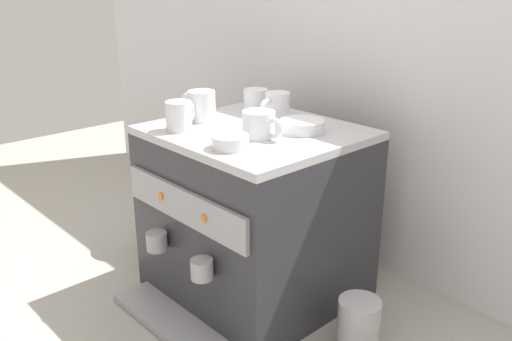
% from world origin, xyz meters
% --- Properties ---
extents(ground_plane, '(4.00, 4.00, 0.00)m').
position_xyz_m(ground_plane, '(0.00, 0.00, 0.00)').
color(ground_plane, '#9E998E').
extents(tiled_backsplash_wall, '(2.80, 0.03, 1.04)m').
position_xyz_m(tiled_backsplash_wall, '(0.00, 0.39, 0.52)').
color(tiled_backsplash_wall, silver).
rests_on(tiled_backsplash_wall, ground_plane).
extents(espresso_machine, '(0.52, 0.59, 0.49)m').
position_xyz_m(espresso_machine, '(0.00, -0.00, 0.24)').
color(espresso_machine, '#2D2D33').
rests_on(espresso_machine, ground_plane).
extents(ceramic_cup_0, '(0.12, 0.08, 0.07)m').
position_xyz_m(ceramic_cup_0, '(0.07, -0.05, 0.52)').
color(ceramic_cup_0, white).
rests_on(ceramic_cup_0, espresso_machine).
extents(ceramic_cup_1, '(0.07, 0.11, 0.07)m').
position_xyz_m(ceramic_cup_1, '(-0.04, 0.12, 0.53)').
color(ceramic_cup_1, white).
rests_on(ceramic_cup_1, espresso_machine).
extents(ceramic_cup_2, '(0.07, 0.11, 0.08)m').
position_xyz_m(ceramic_cup_2, '(-0.13, -0.16, 0.53)').
color(ceramic_cup_2, white).
rests_on(ceramic_cup_2, espresso_machine).
extents(ceramic_cup_3, '(0.12, 0.08, 0.08)m').
position_xyz_m(ceramic_cup_3, '(-0.17, -0.05, 0.53)').
color(ceramic_cup_3, white).
rests_on(ceramic_cup_3, espresso_machine).
extents(ceramic_cup_4, '(0.10, 0.08, 0.07)m').
position_xyz_m(ceramic_cup_4, '(-0.14, 0.13, 0.52)').
color(ceramic_cup_4, white).
rests_on(ceramic_cup_4, espresso_machine).
extents(ceramic_bowl_0, '(0.12, 0.12, 0.03)m').
position_xyz_m(ceramic_bowl_0, '(0.10, 0.07, 0.51)').
color(ceramic_bowl_0, white).
rests_on(ceramic_bowl_0, espresso_machine).
extents(ceramic_bowl_1, '(0.09, 0.09, 0.03)m').
position_xyz_m(ceramic_bowl_1, '(0.09, -0.16, 0.51)').
color(ceramic_bowl_1, white).
rests_on(ceramic_bowl_1, espresso_machine).
extents(coffee_grinder, '(0.16, 0.16, 0.43)m').
position_xyz_m(coffee_grinder, '(-0.42, 0.00, 0.21)').
color(coffee_grinder, '#939399').
rests_on(coffee_grinder, ground_plane).
extents(milk_pitcher, '(0.11, 0.11, 0.13)m').
position_xyz_m(milk_pitcher, '(0.37, 0.01, 0.06)').
color(milk_pitcher, '#B7B7BC').
rests_on(milk_pitcher, ground_plane).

